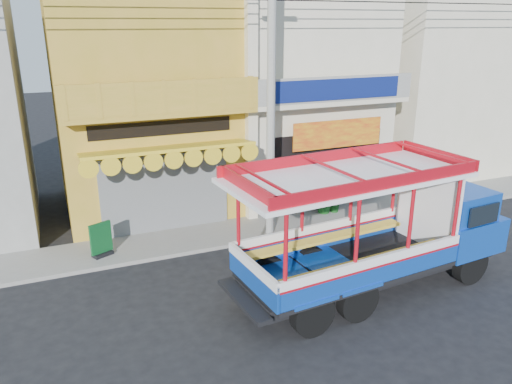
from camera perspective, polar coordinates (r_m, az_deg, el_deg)
ground at (r=14.37m, az=10.78°, el=-9.34°), size 90.00×90.00×0.00m
sidewalk at (r=17.47m, az=3.62°, el=-3.56°), size 30.00×2.00×0.12m
shophouse_left at (r=18.86m, az=-12.84°, el=10.46°), size 6.00×7.50×8.24m
shophouse_right at (r=20.76m, az=3.97°, el=11.60°), size 6.00×6.75×8.24m
party_pilaster at (r=16.73m, az=-0.52°, el=9.53°), size 0.35×0.30×8.00m
filler_building_right at (r=24.75m, az=18.85°, el=11.11°), size 6.00×6.00×7.60m
utility_pole at (r=15.25m, az=2.26°, el=12.53°), size 28.00×0.26×9.00m
songthaew_truck at (r=13.43m, az=15.12°, el=-3.65°), size 7.81×3.13×3.56m
green_sign at (r=15.47m, az=-17.27°, el=-5.48°), size 0.65×0.52×1.04m
potted_plant_a at (r=18.24m, az=7.72°, el=-0.89°), size 1.07×1.12×0.96m
potted_plant_b at (r=18.38m, az=8.82°, el=-0.69°), size 0.66×0.71×1.02m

